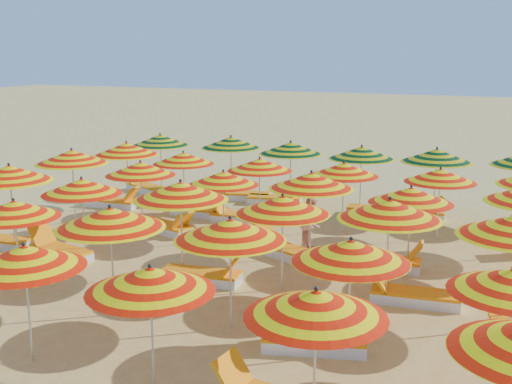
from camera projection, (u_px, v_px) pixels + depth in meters
ground at (247, 264)px, 14.86m from camera, size 120.00×120.00×0.00m
umbrella_2 at (25, 257)px, 9.81m from camera, size 2.41×2.41×1.98m
umbrella_3 at (150, 280)px, 8.93m from camera, size 2.03×2.03×1.94m
umbrella_4 at (316, 304)px, 8.04m from camera, size 1.85×1.85×1.96m
umbrella_7 at (14, 209)px, 12.90m from camera, size 2.42×2.42×1.94m
umbrella_8 at (110, 218)px, 11.58m from camera, size 2.28×2.28×2.13m
umbrella_9 at (230, 230)px, 10.99m from camera, size 2.59×2.59×2.08m
umbrella_10 at (351, 251)px, 10.03m from camera, size 2.32×2.32×2.00m
umbrella_12 at (9, 173)px, 15.47m from camera, size 2.23×2.23×2.19m
umbrella_13 at (82, 186)px, 14.87m from camera, size 2.20×2.20×1.98m
umbrella_14 at (181, 191)px, 13.63m from camera, size 2.21×2.21×2.17m
umbrella_15 at (283, 205)px, 12.85m from camera, size 2.07×2.07×2.04m
umbrella_16 at (390, 210)px, 12.20m from camera, size 2.38×2.38×2.13m
umbrella_18 at (72, 157)px, 17.97m from camera, size 2.07×2.07×2.17m
umbrella_19 at (140, 169)px, 17.02m from camera, size 1.91×1.91×2.00m
umbrella_20 at (223, 178)px, 16.14m from camera, size 2.23×2.23×1.91m
umbrella_21 at (311, 181)px, 14.90m from camera, size 2.17×2.17×2.12m
umbrella_22 at (411, 195)px, 14.01m from camera, size 2.13×2.13×1.97m
umbrella_24 at (126, 149)px, 19.73m from camera, size 2.48×2.48×2.12m
umbrella_25 at (183, 158)px, 19.05m from camera, size 2.29×2.29×1.93m
umbrella_26 at (260, 165)px, 17.93m from camera, size 2.29×2.29×1.94m
umbrella_27 at (344, 170)px, 17.06m from camera, size 2.39×2.39×1.97m
umbrella_28 at (440, 176)px, 16.34m from camera, size 1.91×1.91×1.94m
umbrella_30 at (160, 140)px, 21.78m from camera, size 2.20×2.20×2.10m
umbrella_31 at (231, 142)px, 21.15m from camera, size 2.32×2.32×2.11m
umbrella_32 at (291, 148)px, 19.97m from camera, size 2.29×2.29×2.10m
umbrella_33 at (362, 153)px, 19.12m from camera, size 2.39×2.39×2.09m
umbrella_34 at (437, 156)px, 18.31m from camera, size 2.56×2.56×2.15m
lounger_2 at (311, 341)px, 10.56m from camera, size 1.83×1.04×0.69m
lounger_4 at (60, 251)px, 15.26m from camera, size 1.82×0.95×0.69m
lounger_5 at (203, 276)px, 13.61m from camera, size 1.79×0.80×0.69m
lounger_6 at (413, 296)px, 12.50m from camera, size 1.78×0.76×0.69m
lounger_8 at (166, 227)px, 17.34m from camera, size 1.83×1.06×0.69m
lounger_9 at (284, 250)px, 15.35m from camera, size 1.82×1.21×0.69m
lounger_10 at (384, 262)px, 14.47m from camera, size 1.78×0.76×0.69m
lounger_12 at (113, 202)px, 20.18m from camera, size 1.77×0.72×0.69m
lounger_13 at (198, 211)px, 19.11m from camera, size 1.74×0.60×0.69m
lounger_14 at (239, 217)px, 18.41m from camera, size 1.78×0.74×0.69m
lounger_16 at (146, 188)px, 22.33m from camera, size 1.83×1.16×0.69m
lounger_17 at (242, 195)px, 21.16m from camera, size 1.82×0.96×0.69m
lounger_18 at (276, 199)px, 20.57m from camera, size 1.82×0.94×0.69m
lounger_19 at (378, 211)px, 19.10m from camera, size 1.77×0.72×0.69m
lounger_20 at (414, 214)px, 18.71m from camera, size 1.83×1.05×0.69m
beachgoer_b at (312, 224)px, 15.76m from camera, size 0.52×0.66×1.32m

